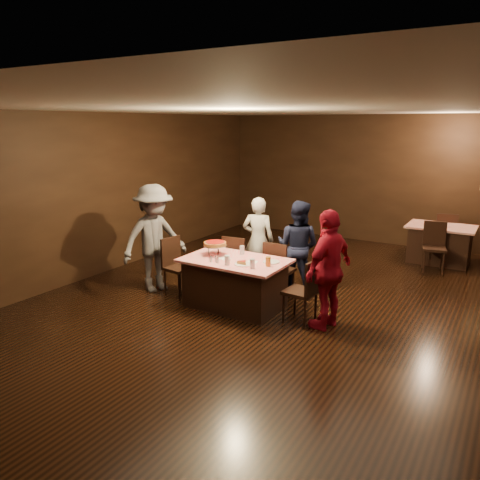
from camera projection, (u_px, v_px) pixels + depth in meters
name	position (u px, v px, depth m)	size (l,w,h in m)	color
room	(299.00, 171.00, 6.60)	(10.00, 10.04, 3.02)	black
main_table	(235.00, 283.00, 7.27)	(1.60, 1.00, 0.77)	red
back_table	(440.00, 244.00, 9.61)	(1.30, 0.90, 0.77)	#A3180A
chair_far_left	(238.00, 262.00, 8.07)	(0.42, 0.42, 0.95)	black
chair_far_right	(280.00, 269.00, 7.67)	(0.42, 0.42, 0.95)	black
chair_end_left	(179.00, 267.00, 7.80)	(0.42, 0.42, 0.95)	black
chair_end_right	(300.00, 290.00, 6.70)	(0.42, 0.42, 0.95)	black
chair_back_near	(434.00, 247.00, 9.00)	(0.42, 0.42, 0.95)	black
chair_back_far	(445.00, 234.00, 10.08)	(0.42, 0.42, 0.95)	black
diner_white_jacket	(258.00, 240.00, 8.33)	(0.57, 0.37, 1.55)	beige
diner_navy_hoodie	(298.00, 246.00, 7.90)	(0.76, 0.59, 1.56)	#151932
diner_grey_knit	(154.00, 238.00, 7.88)	(1.18, 0.68, 1.83)	#5B5A5F
diner_red_shirt	(329.00, 270.00, 6.43)	(0.99, 0.41, 1.69)	maroon
pizza_stand	(215.00, 244.00, 7.37)	(0.38, 0.38, 0.22)	black
plate_with_slice	(243.00, 263.00, 6.89)	(0.25, 0.25, 0.06)	white
plate_empty	(271.00, 262.00, 7.02)	(0.25, 0.25, 0.01)	white
glass_front_left	(227.00, 260.00, 6.88)	(0.08, 0.08, 0.14)	silver
glass_front_right	(252.00, 263.00, 6.72)	(0.08, 0.08, 0.14)	silver
glass_amber	(268.00, 262.00, 6.82)	(0.08, 0.08, 0.14)	#BF7F26
glass_back	(242.00, 250.00, 7.43)	(0.08, 0.08, 0.14)	silver
condiments	(215.00, 259.00, 7.02)	(0.17, 0.10, 0.09)	silver
napkin_center	(252.00, 262.00, 7.02)	(0.16, 0.16, 0.01)	white
napkin_left	(225.00, 258.00, 7.21)	(0.16, 0.16, 0.01)	white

